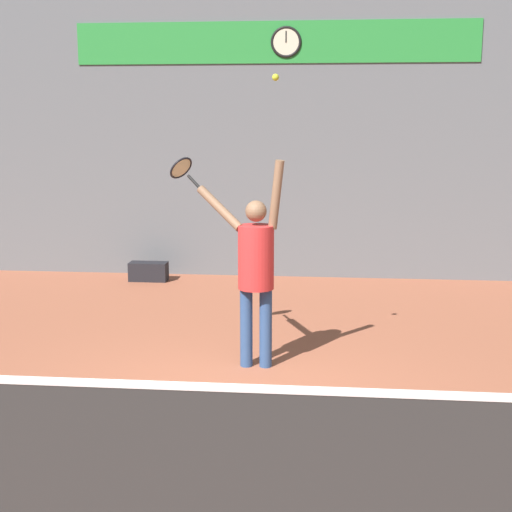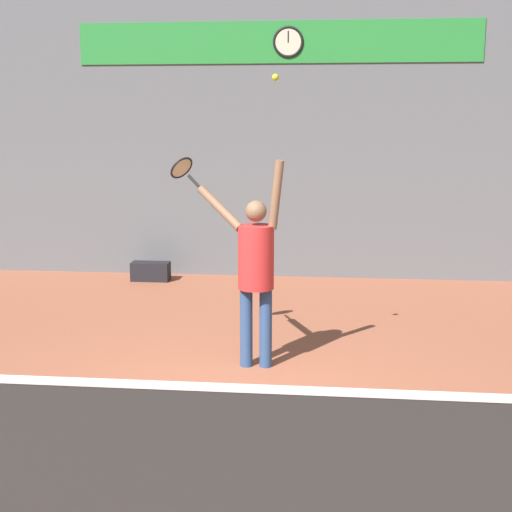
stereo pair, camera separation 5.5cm
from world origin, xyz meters
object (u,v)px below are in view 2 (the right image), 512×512
(tennis_player, at_px, (255,264))
(equipment_bag, at_px, (151,271))
(tennis_racket, at_px, (183,169))
(tennis_ball, at_px, (275,77))
(scoreboard_clock, at_px, (288,42))

(tennis_player, xyz_separation_m, equipment_bag, (-2.09, 3.82, -0.94))
(tennis_racket, distance_m, tennis_ball, 1.54)
(tennis_racket, xyz_separation_m, tennis_ball, (1.05, -0.64, 0.92))
(scoreboard_clock, bearing_deg, tennis_racket, -103.31)
(tennis_ball, relative_size, equipment_bag, 0.11)
(tennis_racket, bearing_deg, tennis_ball, -31.32)
(scoreboard_clock, height_order, equipment_bag, scoreboard_clock)
(tennis_player, distance_m, tennis_racket, 1.35)
(scoreboard_clock, height_order, tennis_racket, scoreboard_clock)
(tennis_player, distance_m, equipment_bag, 4.46)
(tennis_ball, height_order, equipment_bag, tennis_ball)
(tennis_racket, relative_size, tennis_ball, 6.17)
(tennis_racket, bearing_deg, equipment_bag, 110.69)
(scoreboard_clock, relative_size, equipment_bag, 0.79)
(scoreboard_clock, relative_size, tennis_racket, 1.15)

